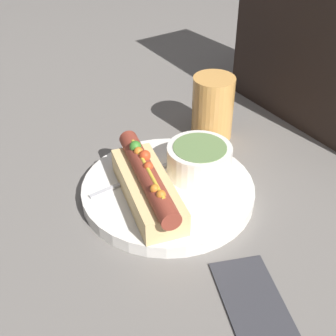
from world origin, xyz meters
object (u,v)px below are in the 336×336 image
hot_dog (148,185)px  drinking_glass (213,107)px  spoon (164,165)px  soup_bowl (199,159)px

hot_dog → drinking_glass: bearing=133.1°
spoon → drinking_glass: size_ratio=1.58×
soup_bowl → drinking_glass: (-0.10, 0.10, 0.01)m
hot_dog → drinking_glass: 0.23m
soup_bowl → spoon: (-0.04, -0.04, -0.02)m
soup_bowl → drinking_glass: bearing=134.9°
hot_dog → drinking_glass: size_ratio=1.79×
spoon → drinking_glass: bearing=20.5°
hot_dog → spoon: size_ratio=1.13×
hot_dog → soup_bowl: (-0.01, 0.10, -0.00)m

